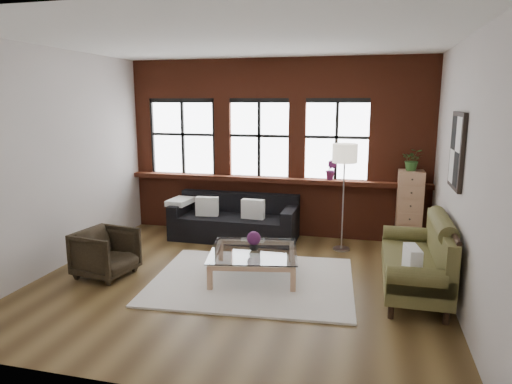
% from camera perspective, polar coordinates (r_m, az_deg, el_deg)
% --- Properties ---
extents(floor, '(5.50, 5.50, 0.00)m').
position_cam_1_polar(floor, '(6.43, -2.21, -11.08)').
color(floor, '#4E391C').
rests_on(floor, ground).
extents(ceiling, '(5.50, 5.50, 0.00)m').
position_cam_1_polar(ceiling, '(6.00, -2.45, 18.48)').
color(ceiling, white).
rests_on(ceiling, ground).
extents(wall_back, '(5.50, 0.00, 5.50)m').
position_cam_1_polar(wall_back, '(8.42, 2.51, 5.50)').
color(wall_back, beige).
rests_on(wall_back, ground).
extents(wall_front, '(5.50, 0.00, 5.50)m').
position_cam_1_polar(wall_front, '(3.72, -13.27, -2.20)').
color(wall_front, beige).
rests_on(wall_front, ground).
extents(wall_left, '(0.00, 5.00, 5.00)m').
position_cam_1_polar(wall_left, '(7.28, -23.62, 3.65)').
color(wall_left, beige).
rests_on(wall_left, ground).
extents(wall_right, '(0.00, 5.00, 5.00)m').
position_cam_1_polar(wall_right, '(5.87, 24.42, 1.96)').
color(wall_right, beige).
rests_on(wall_right, ground).
extents(brick_backwall, '(5.50, 0.12, 3.20)m').
position_cam_1_polar(brick_backwall, '(8.36, 2.42, 5.46)').
color(brick_backwall, maroon).
rests_on(brick_backwall, floor).
extents(sill_ledge, '(5.50, 0.30, 0.08)m').
position_cam_1_polar(sill_ledge, '(8.35, 2.27, 1.57)').
color(sill_ledge, maroon).
rests_on(sill_ledge, brick_backwall).
extents(window_left, '(1.38, 0.10, 1.50)m').
position_cam_1_polar(window_left, '(8.90, -9.06, 6.65)').
color(window_left, black).
rests_on(window_left, brick_backwall).
extents(window_mid, '(1.38, 0.10, 1.50)m').
position_cam_1_polar(window_mid, '(8.42, 0.44, 6.54)').
color(window_mid, black).
rests_on(window_mid, brick_backwall).
extents(window_right, '(1.38, 0.10, 1.50)m').
position_cam_1_polar(window_right, '(8.21, 10.03, 6.24)').
color(window_right, black).
rests_on(window_right, brick_backwall).
extents(wall_poster, '(0.05, 0.74, 0.94)m').
position_cam_1_polar(wall_poster, '(6.12, 23.85, 4.72)').
color(wall_poster, black).
rests_on(wall_poster, wall_right).
extents(shag_rug, '(2.88, 2.35, 0.03)m').
position_cam_1_polar(shag_rug, '(6.42, -0.44, -11.00)').
color(shag_rug, silver).
rests_on(shag_rug, floor).
extents(dark_sofa, '(2.24, 0.90, 0.81)m').
position_cam_1_polar(dark_sofa, '(8.21, -2.72, -3.14)').
color(dark_sofa, black).
rests_on(dark_sofa, floor).
extents(pillow_a, '(0.41, 0.19, 0.34)m').
position_cam_1_polar(pillow_a, '(8.22, -6.14, -1.80)').
color(pillow_a, white).
rests_on(pillow_a, dark_sofa).
extents(pillow_b, '(0.41, 0.17, 0.34)m').
position_cam_1_polar(pillow_b, '(7.97, -0.38, -2.15)').
color(pillow_b, white).
rests_on(pillow_b, dark_sofa).
extents(vintage_settee, '(0.86, 1.93, 1.03)m').
position_cam_1_polar(vintage_settee, '(6.26, 19.18, -7.34)').
color(vintage_settee, brown).
rests_on(vintage_settee, floor).
extents(pillow_settee, '(0.20, 0.40, 0.34)m').
position_cam_1_polar(pillow_settee, '(5.66, 18.93, -8.17)').
color(pillow_settee, white).
rests_on(pillow_settee, vintage_settee).
extents(armchair, '(0.84, 0.82, 0.67)m').
position_cam_1_polar(armchair, '(6.85, -18.26, -7.25)').
color(armchair, black).
rests_on(armchair, floor).
extents(coffee_table, '(1.41, 1.41, 0.40)m').
position_cam_1_polar(coffee_table, '(6.53, -0.28, -8.94)').
color(coffee_table, tan).
rests_on(coffee_table, shag_rug).
extents(vase, '(0.13, 0.13, 0.14)m').
position_cam_1_polar(vase, '(6.44, -0.28, -6.71)').
color(vase, '#B2B2B2').
rests_on(vase, coffee_table).
extents(flowers, '(0.19, 0.19, 0.19)m').
position_cam_1_polar(flowers, '(6.41, -0.28, -5.80)').
color(flowers, '#5A1E51').
rests_on(flowers, vase).
extents(drawer_chest, '(0.41, 0.41, 1.32)m').
position_cam_1_polar(drawer_chest, '(8.07, 18.59, -2.11)').
color(drawer_chest, tan).
rests_on(drawer_chest, floor).
extents(potted_plant_top, '(0.35, 0.31, 0.37)m').
position_cam_1_polar(potted_plant_top, '(7.93, 18.97, 3.84)').
color(potted_plant_top, '#2D5923').
rests_on(potted_plant_top, drawer_chest).
extents(floor_lamp, '(0.40, 0.40, 1.93)m').
position_cam_1_polar(floor_lamp, '(7.60, 10.86, -0.19)').
color(floor_lamp, '#A5A5A8').
rests_on(floor_lamp, floor).
extents(sill_plant, '(0.24, 0.22, 0.37)m').
position_cam_1_polar(sill_plant, '(8.14, 9.40, 2.76)').
color(sill_plant, '#5A1E51').
rests_on(sill_plant, sill_ledge).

